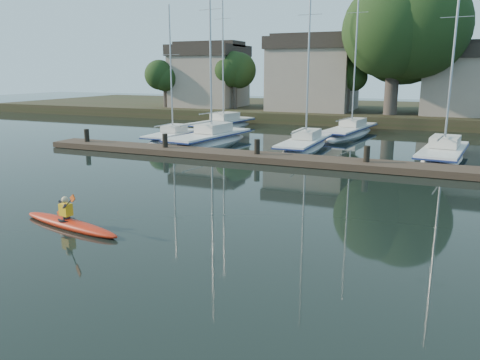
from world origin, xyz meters
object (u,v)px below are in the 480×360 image
at_px(dock, 309,161).
at_px(sailboat_5, 222,130).
at_px(kayak, 69,222).
at_px(sailboat_0, 172,142).
at_px(sailboat_2, 304,151).
at_px(sailboat_6, 350,137).
at_px(sailboat_3, 442,162).
at_px(sailboat_1, 210,146).

distance_m(dock, sailboat_5, 17.70).
bearing_deg(kayak, sailboat_5, 115.45).
height_order(kayak, sailboat_0, sailboat_0).
xyz_separation_m(sailboat_2, sailboat_6, (1.50, 8.14, -0.01)).
distance_m(kayak, sailboat_5, 27.54).
xyz_separation_m(dock, sailboat_5, (-11.52, 13.43, -0.40)).
height_order(dock, sailboat_3, sailboat_3).
bearing_deg(sailboat_0, sailboat_2, -0.23).
height_order(kayak, sailboat_2, sailboat_2).
relative_size(sailboat_0, sailboat_3, 0.78).
xyz_separation_m(sailboat_0, sailboat_5, (0.14, 8.29, -0.03)).
relative_size(dock, sailboat_0, 3.22).
distance_m(dock, sailboat_3, 8.06).
bearing_deg(dock, sailboat_5, 130.61).
bearing_deg(sailboat_3, kayak, -114.87).
bearing_deg(kayak, sailboat_1, 113.04).
bearing_deg(sailboat_6, sailboat_1, -125.79).
relative_size(kayak, sailboat_3, 0.33).
distance_m(sailboat_1, sailboat_6, 11.85).
height_order(sailboat_0, sailboat_2, sailboat_2).
bearing_deg(dock, sailboat_2, 107.80).
xyz_separation_m(sailboat_1, sailboat_6, (8.23, 8.53, 0.03)).
relative_size(sailboat_1, sailboat_2, 1.07).
bearing_deg(sailboat_5, sailboat_0, -81.95).
bearing_deg(sailboat_2, sailboat_0, -178.67).
distance_m(sailboat_3, sailboat_6, 11.12).
relative_size(sailboat_3, sailboat_5, 0.85).
distance_m(kayak, sailboat_2, 18.61).
bearing_deg(sailboat_6, sailboat_2, -92.23).
bearing_deg(sailboat_1, sailboat_6, 53.77).
bearing_deg(sailboat_1, dock, -22.18).
height_order(kayak, sailboat_5, sailboat_5).
xyz_separation_m(dock, sailboat_1, (-8.42, 4.85, -0.41)).
height_order(sailboat_1, sailboat_2, sailboat_1).
bearing_deg(kayak, sailboat_2, 92.07).
relative_size(sailboat_0, sailboat_1, 0.69).
height_order(sailboat_1, sailboat_5, sailboat_5).
xyz_separation_m(kayak, sailboat_6, (4.22, 26.54, -0.35)).
bearing_deg(sailboat_0, sailboat_3, -2.58).
height_order(dock, sailboat_0, sailboat_0).
bearing_deg(sailboat_6, sailboat_0, -136.12).
bearing_deg(sailboat_0, sailboat_6, 34.87).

